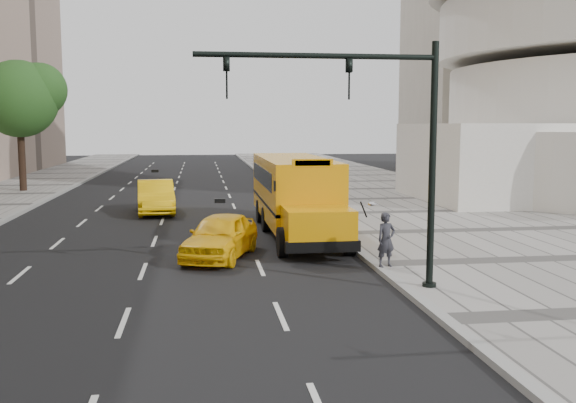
{
  "coord_description": "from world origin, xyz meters",
  "views": [
    {
      "loc": [
        0.73,
        -24.1,
        4.33
      ],
      "look_at": [
        3.5,
        -4.0,
        1.9
      ],
      "focal_mm": 40.0,
      "sensor_mm": 36.0,
      "label": 1
    }
  ],
  "objects": [
    {
      "name": "sidewalk_museum",
      "position": [
        12.0,
        0.0,
        0.07
      ],
      "size": [
        12.0,
        140.0,
        0.15
      ],
      "primitive_type": "cube",
      "color": "gray",
      "rests_on": "ground"
    },
    {
      "name": "taxi_near",
      "position": [
        1.36,
        -3.36,
        0.73
      ],
      "size": [
        3.02,
        4.61,
        1.46
      ],
      "primitive_type": "imported",
      "rotation": [
        0.0,
        0.0,
        -0.33
      ],
      "color": "yellow",
      "rests_on": "ground"
    },
    {
      "name": "traffic_signal",
      "position": [
        5.19,
        -8.45,
        4.09
      ],
      "size": [
        6.18,
        0.36,
        6.4
      ],
      "color": "black",
      "rests_on": "ground"
    },
    {
      "name": "pedestrian",
      "position": [
        6.15,
        -6.02,
        0.96
      ],
      "size": [
        0.67,
        0.53,
        1.62
      ],
      "primitive_type": "imported",
      "rotation": [
        0.0,
        0.0,
        0.28
      ],
      "color": "#292930",
      "rests_on": "sidewalk_museum"
    },
    {
      "name": "school_bus",
      "position": [
        4.5,
        1.35,
        1.76
      ],
      "size": [
        2.96,
        11.56,
        3.19
      ],
      "color": "orange",
      "rests_on": "ground"
    },
    {
      "name": "ground",
      "position": [
        0.0,
        0.0,
        0.0
      ],
      "size": [
        140.0,
        140.0,
        0.0
      ],
      "primitive_type": "plane",
      "color": "black",
      "rests_on": "ground"
    },
    {
      "name": "taxi_far",
      "position": [
        -1.45,
        7.86,
        0.81
      ],
      "size": [
        2.15,
        5.04,
        1.62
      ],
      "primitive_type": "imported",
      "rotation": [
        0.0,
        0.0,
        0.09
      ],
      "color": "yellow",
      "rests_on": "ground"
    },
    {
      "name": "tree_c",
      "position": [
        -10.41,
        18.68,
        6.0
      ],
      "size": [
        5.46,
        4.85,
        8.39
      ],
      "color": "black",
      "rests_on": "ground"
    },
    {
      "name": "curb_museum",
      "position": [
        6.0,
        0.0,
        0.07
      ],
      "size": [
        0.3,
        140.0,
        0.15
      ],
      "primitive_type": "cube",
      "color": "gray",
      "rests_on": "ground"
    }
  ]
}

